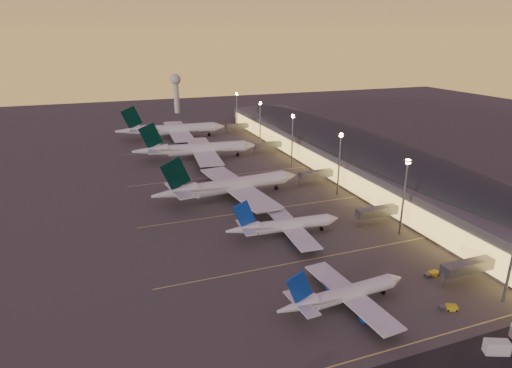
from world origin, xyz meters
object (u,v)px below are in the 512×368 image
object	(u,v)px
airliner_wide_mid	(196,149)
radar_tower	(176,87)
baggage_tug_b	(432,274)
catering_truck_a	(498,348)
airliner_wide_far	(172,130)
baggage_tug_a	(449,308)
airliner_narrow_north	(284,226)
airliner_wide_near	(229,186)
airliner_narrow_south	(343,295)

from	to	relation	value
airliner_wide_mid	radar_tower	world-z (taller)	radar_tower
baggage_tug_b	catering_truck_a	distance (m)	30.18
radar_tower	airliner_wide_mid	bearing A→B (deg)	-96.50
airliner_wide_far	baggage_tug_a	world-z (taller)	airliner_wide_far
radar_tower	baggage_tug_a	bearing A→B (deg)	-87.96
airliner_narrow_north	baggage_tug_a	xyz separation A→B (m)	(20.89, -50.48, -3.05)
airliner_wide_near	airliner_narrow_north	bearing A→B (deg)	-86.79
airliner_narrow_south	baggage_tug_a	size ratio (longest dim) A/B	8.27
baggage_tug_a	baggage_tug_b	bearing A→B (deg)	86.43
airliner_narrow_north	airliner_wide_mid	world-z (taller)	airliner_wide_mid
airliner_narrow_south	catering_truck_a	xyz separation A→B (m)	(21.46, -25.18, -1.91)
baggage_tug_a	catering_truck_a	distance (m)	15.38
airliner_narrow_south	airliner_wide_near	xyz separation A→B (m)	(-4.41, 79.69, 1.83)
airliner_wide_mid	baggage_tug_b	distance (m)	141.84
airliner_wide_far	airliner_wide_near	bearing A→B (deg)	-85.37
catering_truck_a	airliner_wide_near	bearing A→B (deg)	127.42
baggage_tug_a	airliner_wide_near	bearing A→B (deg)	130.89
airliner_narrow_north	baggage_tug_a	bearing A→B (deg)	-64.53
airliner_narrow_north	airliner_wide_mid	distance (m)	100.86
radar_tower	baggage_tug_b	bearing A→B (deg)	-86.45
airliner_wide_mid	baggage_tug_b	xyz separation A→B (m)	(34.40, -137.52, -4.81)
airliner_narrow_north	airliner_wide_far	xyz separation A→B (m)	(-10.13, 153.43, 2.06)
airliner_narrow_south	airliner_wide_mid	bearing A→B (deg)	87.11
baggage_tug_b	radar_tower	bearing A→B (deg)	89.79
airliner_wide_near	radar_tower	world-z (taller)	radar_tower
airliner_narrow_north	radar_tower	size ratio (longest dim) A/B	1.20
airliner_wide_mid	catering_truck_a	distance (m)	168.37
airliner_wide_far	catering_truck_a	size ratio (longest dim) A/B	12.07
radar_tower	catering_truck_a	world-z (taller)	radar_tower
airliner_narrow_south	airliner_wide_mid	xyz separation A→B (m)	(-4.12, 141.19, 2.06)
baggage_tug_b	catering_truck_a	size ratio (longest dim) A/B	0.74
baggage_tug_a	airliner_wide_far	bearing A→B (deg)	122.38
airliner_narrow_south	baggage_tug_a	xyz separation A→B (m)	(23.26, -9.93, -2.76)
airliner_wide_mid	baggage_tug_a	xyz separation A→B (m)	(27.38, -151.12, -4.82)
airliner_narrow_south	radar_tower	size ratio (longest dim) A/B	1.10
baggage_tug_a	catering_truck_a	xyz separation A→B (m)	(-1.80, -15.25, 0.85)
baggage_tug_a	baggage_tug_b	distance (m)	15.31
baggage_tug_a	airliner_narrow_north	bearing A→B (deg)	136.21
airliner_wide_far	baggage_tug_a	bearing A→B (deg)	-78.39
airliner_narrow_south	airliner_narrow_north	bearing A→B (deg)	82.08
airliner_narrow_south	radar_tower	bearing A→B (deg)	82.92
airliner_narrow_south	baggage_tug_b	size ratio (longest dim) A/B	8.46
airliner_narrow_south	airliner_wide_near	size ratio (longest dim) A/B	0.57
airliner_narrow_south	airliner_narrow_north	distance (m)	40.63
airliner_narrow_south	airliner_wide_far	xyz separation A→B (m)	(-7.76, 193.99, 2.36)
airliner_wide_near	catering_truck_a	xyz separation A→B (m)	(25.88, -104.87, -3.74)
airliner_narrow_north	airliner_wide_far	world-z (taller)	airliner_wide_far
airliner_wide_mid	airliner_wide_far	world-z (taller)	airliner_wide_far
airliner_narrow_south	airliner_wide_mid	distance (m)	141.26
airliner_wide_near	catering_truck_a	world-z (taller)	airliner_wide_near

